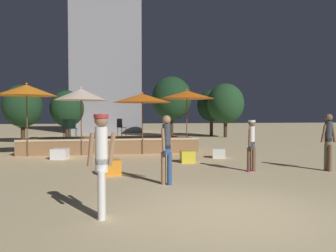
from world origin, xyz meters
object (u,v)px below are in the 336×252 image
object	(u,v)px
bistro_chair_1	(121,125)
background_tree_0	(67,109)
cube_seat_1	(187,157)
background_tree_1	(226,104)
cube_seat_3	(60,154)
person_1	(252,143)
person_3	(166,146)
bistro_chair_0	(66,126)
frisbee_disc	(250,171)
patio_umbrella_2	(187,95)
cube_seat_0	(219,153)
bistro_chair_2	(72,127)
background_tree_4	(212,106)
patio_umbrella_0	(142,98)
background_tree_2	(23,106)
cube_seat_2	(111,167)
person_0	(101,158)
person_2	(328,139)
patio_umbrella_3	(27,90)
patio_umbrella_1	(81,94)
background_tree_3	(172,99)

from	to	relation	value
bistro_chair_1	background_tree_0	bearing A→B (deg)	78.79
cube_seat_1	background_tree_1	size ratio (longest dim) A/B	0.13
cube_seat_3	person_1	distance (m)	7.81
background_tree_0	person_3	bearing A→B (deg)	-73.07
cube_seat_1	person_1	size ratio (longest dim) A/B	0.33
cube_seat_1	person_3	world-z (taller)	person_3
bistro_chair_0	frisbee_disc	xyz separation A→B (m)	(6.63, -7.06, -1.25)
patio_umbrella_2	person_3	distance (m)	7.61
background_tree_0	cube_seat_0	bearing A→B (deg)	-52.70
bistro_chair_0	bistro_chair_1	xyz separation A→B (m)	(2.68, 0.28, 0.00)
bistro_chair_2	background_tree_4	xyz separation A→B (m)	(10.19, 10.83, 1.32)
patio_umbrella_0	background_tree_2	bearing A→B (deg)	134.14
cube_seat_3	background_tree_1	bearing A→B (deg)	44.79
person_1	background_tree_0	size ratio (longest dim) A/B	0.48
bistro_chair_1	frisbee_disc	xyz separation A→B (m)	(3.95, -7.35, -1.25)
cube_seat_1	person_3	size ratio (longest dim) A/B	0.30
patio_umbrella_0	cube_seat_2	distance (m)	5.76
person_3	bistro_chair_0	distance (m)	9.26
person_0	person_2	xyz separation A→B (m)	(7.11, 3.73, -0.04)
patio_umbrella_3	cube_seat_0	size ratio (longest dim) A/B	4.96
frisbee_disc	person_3	bearing A→B (deg)	-154.12
patio_umbrella_1	patio_umbrella_2	distance (m)	4.96
patio_umbrella_0	person_2	xyz separation A→B (m)	(5.56, -5.52, -1.55)
bistro_chair_1	patio_umbrella_1	bearing A→B (deg)	-172.65
cube_seat_1	bistro_chair_2	world-z (taller)	bistro_chair_2
person_2	cube_seat_1	bearing A→B (deg)	-125.11
patio_umbrella_3	patio_umbrella_1	bearing A→B (deg)	0.38
cube_seat_3	person_2	world-z (taller)	person_2
bistro_chair_1	background_tree_4	size ratio (longest dim) A/B	0.23
cube_seat_0	background_tree_0	distance (m)	12.52
person_3	background_tree_1	size ratio (longest dim) A/B	0.42
person_1	background_tree_4	size ratio (longest dim) A/B	0.42
cube_seat_2	bistro_chair_1	xyz separation A→B (m)	(0.46, 7.15, 1.03)
cube_seat_0	background_tree_2	bearing A→B (deg)	137.85
person_1	bistro_chair_0	bearing A→B (deg)	-0.56
bistro_chair_0	background_tree_2	world-z (taller)	background_tree_2
patio_umbrella_0	frisbee_disc	distance (m)	6.58
cube_seat_1	person_3	xyz separation A→B (m)	(-1.44, -3.80, 0.79)
patio_umbrella_2	background_tree_3	distance (m)	11.22
background_tree_4	patio_umbrella_2	bearing A→B (deg)	-112.63
patio_umbrella_1	cube_seat_3	distance (m)	2.84
bistro_chair_0	bistro_chair_2	size ratio (longest dim) A/B	1.00
patio_umbrella_0	patio_umbrella_1	distance (m)	2.75
person_0	bistro_chair_0	size ratio (longest dim) A/B	2.07
cube_seat_0	background_tree_3	size ratio (longest dim) A/B	0.13
patio_umbrella_0	person_2	world-z (taller)	patio_umbrella_0
background_tree_0	background_tree_3	xyz separation A→B (m)	(7.87, 3.59, 0.93)
cube_seat_3	person_1	xyz separation A→B (m)	(6.57, -4.16, 0.72)
background_tree_1	cube_seat_1	bearing A→B (deg)	-115.31
patio_umbrella_2	background_tree_2	xyz separation A→B (m)	(-9.30, 6.94, -0.42)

